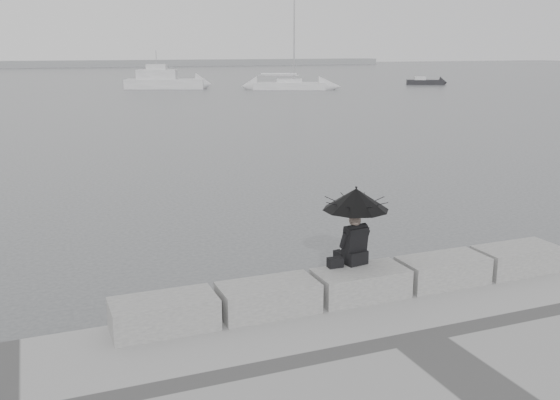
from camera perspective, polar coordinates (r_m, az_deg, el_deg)
name	(u,v)px	position (r m, az deg, el deg)	size (l,w,h in m)	color
ground	(347,314)	(11.55, 6.14, -10.31)	(360.00, 360.00, 0.00)	#444749
stone_block_far_left	(164,314)	(9.80, -10.57, -10.23)	(1.60, 0.80, 0.50)	slate
stone_block_left	(268,298)	(10.23, -1.09, -8.95)	(1.60, 0.80, 0.50)	slate
stone_block_centre	(360,284)	(10.90, 7.36, -7.59)	(1.60, 0.80, 0.50)	slate
stone_block_right	(443,271)	(11.79, 14.64, -6.28)	(1.60, 0.80, 0.50)	slate
stone_block_far_right	(516,259)	(12.84, 20.79, -5.08)	(1.60, 0.80, 0.50)	slate
seated_person	(356,208)	(10.83, 6.95, -0.75)	(1.16, 1.16, 1.39)	black
bag	(335,262)	(10.87, 5.08, -5.71)	(0.27, 0.15, 0.17)	black
distant_landmass	(10,64)	(163.86, -23.49, 11.33)	(180.00, 8.00, 2.80)	gray
sailboat_right	(289,85)	(72.89, 0.87, 10.47)	(8.49, 5.45, 12.90)	silver
motor_cruiser	(165,81)	(75.73, -10.47, 10.66)	(9.51, 5.73, 4.50)	silver
small_motorboat	(425,82)	(85.00, 13.13, 10.46)	(4.90, 3.67, 1.10)	black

